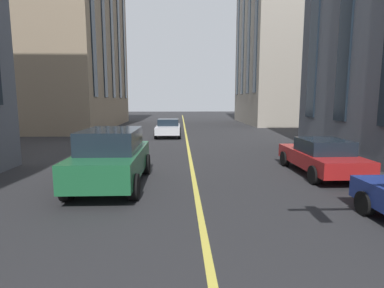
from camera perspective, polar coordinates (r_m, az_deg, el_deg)
The scene contains 6 objects.
lane_centre_line at distance 18.29m, azimuth -0.72°, elevation -0.66°, with size 80.00×0.16×0.01m.
car_green_near at distance 10.38m, azimuth -14.78°, elevation -2.34°, with size 4.70×2.14×1.88m.
car_white_oncoming at distance 23.90m, azimuth -4.48°, elevation 3.09°, with size 4.40×1.95×1.37m.
car_red_parked_a at distance 12.63m, azimuth 23.04°, elevation -2.11°, with size 4.40×1.95×1.37m.
building_right_near at distance 41.64m, azimuth 20.09°, elevation 21.82°, with size 13.27×13.71×25.94m.
building_left_far at distance 36.41m, azimuth -24.86°, elevation 20.55°, with size 17.81×12.17×22.13m.
Camera 1 is at (1.93, 0.49, 2.81)m, focal length 28.43 mm.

